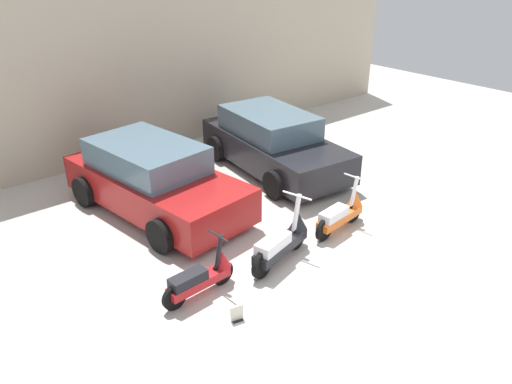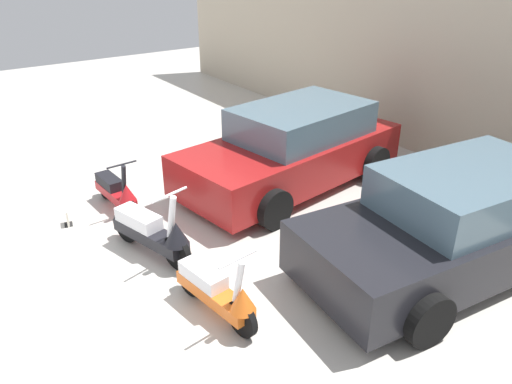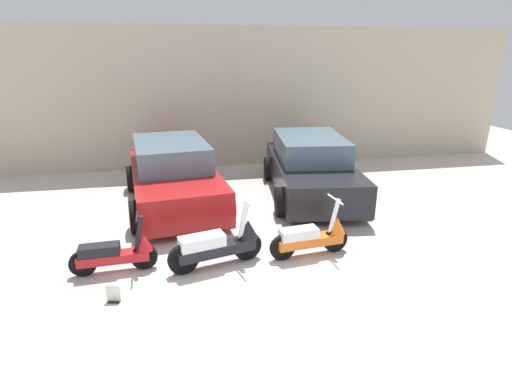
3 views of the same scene
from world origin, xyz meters
TOP-DOWN VIEW (x-y plane):
  - ground_plane at (0.00, 0.00)m, footprint 28.00×28.00m
  - wall_back at (0.00, 7.13)m, footprint 19.60×0.12m
  - scooter_front_left at (-1.84, 1.00)m, footprint 1.35×0.48m
  - scooter_front_right at (-0.22, 0.90)m, footprint 1.57×0.71m
  - scooter_front_center at (1.38, 0.96)m, footprint 1.43×0.51m
  - car_rear_left at (-0.97, 3.98)m, footprint 2.45×4.42m
  - car_rear_center at (2.32, 4.03)m, footprint 2.39×4.35m
  - placard_near_left_scooter at (-1.81, 0.16)m, footprint 0.20×0.15m

SIDE VIEW (x-z plane):
  - ground_plane at x=0.00m, z-range 0.00..0.00m
  - placard_near_left_scooter at x=-1.81m, z-range -0.02..0.24m
  - scooter_front_left at x=-1.84m, z-range -0.14..0.80m
  - scooter_front_center at x=1.38m, z-range -0.15..0.85m
  - scooter_front_right at x=-0.22m, z-range -0.16..0.95m
  - car_rear_center at x=2.32m, z-range -0.03..1.39m
  - car_rear_left at x=-0.97m, z-range -0.03..1.40m
  - wall_back at x=0.00m, z-range 0.00..4.06m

